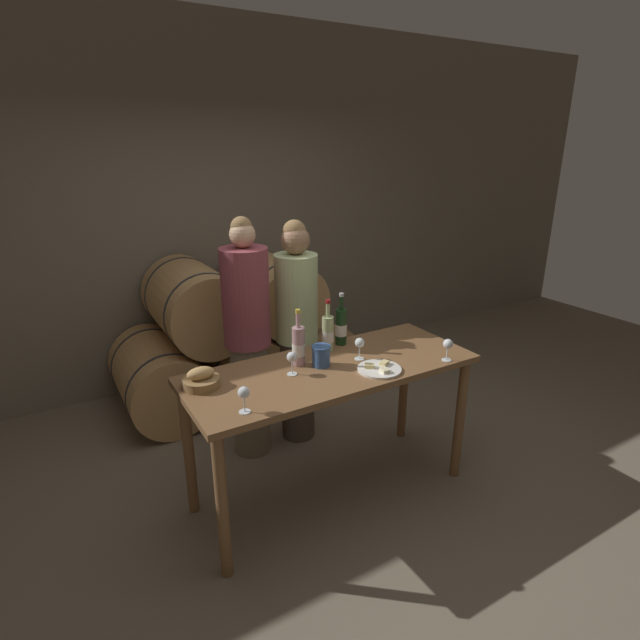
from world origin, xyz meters
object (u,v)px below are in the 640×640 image
at_px(wine_glass_left, 292,358).
at_px(cheese_plate, 379,369).
at_px(wine_bottle_white, 328,333).
at_px(person_right, 297,331).
at_px(person_left, 248,340).
at_px(wine_glass_far_left, 244,394).
at_px(blue_crock, 321,355).
at_px(wine_bottle_red, 341,326).
at_px(wine_bottle_rose, 298,346).
at_px(bread_basket, 201,380).
at_px(wine_glass_center, 360,344).
at_px(wine_glass_right, 448,345).
at_px(tasting_table, 332,384).

bearing_deg(wine_glass_left, cheese_plate, -24.63).
bearing_deg(wine_bottle_white, cheese_plate, -76.72).
bearing_deg(cheese_plate, person_right, 94.33).
height_order(person_left, wine_glass_far_left, person_left).
bearing_deg(blue_crock, wine_glass_far_left, -155.54).
height_order(person_right, wine_glass_left, person_right).
bearing_deg(wine_bottle_red, wine_glass_far_left, -150.60).
height_order(person_right, wine_glass_far_left, person_right).
bearing_deg(wine_bottle_white, person_right, 86.34).
height_order(wine_bottle_rose, bread_basket, wine_bottle_rose).
distance_m(person_left, wine_bottle_white, 0.61).
xyz_separation_m(person_left, bread_basket, (-0.51, -0.57, 0.07)).
height_order(bread_basket, wine_glass_left, wine_glass_left).
height_order(wine_bottle_white, bread_basket, wine_bottle_white).
height_order(bread_basket, wine_glass_center, wine_glass_center).
bearing_deg(bread_basket, wine_bottle_rose, -1.87).
bearing_deg(wine_glass_right, blue_crock, 155.02).
bearing_deg(person_right, wine_glass_far_left, -130.17).
bearing_deg(wine_bottle_white, wine_bottle_rose, -158.23).
relative_size(tasting_table, wine_glass_right, 12.71).
distance_m(wine_glass_far_left, wine_glass_right, 1.31).
bearing_deg(wine_bottle_rose, cheese_plate, -40.06).
height_order(wine_bottle_white, wine_bottle_rose, wine_bottle_rose).
distance_m(person_left, wine_bottle_red, 0.67).
bearing_deg(person_right, wine_glass_right, -62.94).
distance_m(cheese_plate, wine_glass_far_left, 0.87).
height_order(person_right, bread_basket, person_right).
height_order(person_left, wine_glass_left, person_left).
relative_size(blue_crock, wine_glass_center, 0.91).
relative_size(bread_basket, wine_glass_center, 1.46).
height_order(tasting_table, wine_bottle_white, wine_bottle_white).
xyz_separation_m(wine_bottle_rose, wine_glass_center, (0.36, -0.12, -0.02)).
xyz_separation_m(person_left, person_right, (0.38, 0.00, -0.01)).
distance_m(wine_bottle_red, wine_glass_far_left, 1.02).
bearing_deg(wine_glass_far_left, cheese_plate, 2.97).
height_order(person_left, wine_bottle_white, person_left).
relative_size(person_right, wine_glass_right, 12.01).
bearing_deg(wine_glass_far_left, bread_basket, 104.53).
bearing_deg(cheese_plate, wine_glass_far_left, -177.03).
bearing_deg(blue_crock, wine_bottle_red, 38.38).
bearing_deg(bread_basket, wine_glass_center, -8.58).
height_order(person_right, wine_glass_center, person_right).
height_order(cheese_plate, wine_glass_center, wine_glass_center).
height_order(wine_bottle_red, bread_basket, wine_bottle_red).
relative_size(wine_bottle_red, wine_glass_far_left, 2.52).
bearing_deg(wine_glass_right, person_left, 131.88).
bearing_deg(wine_glass_center, person_right, 94.70).
xyz_separation_m(person_left, wine_bottle_white, (0.35, -0.48, 0.14)).
distance_m(wine_bottle_rose, wine_glass_right, 0.91).
bearing_deg(blue_crock, tasting_table, -37.07).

